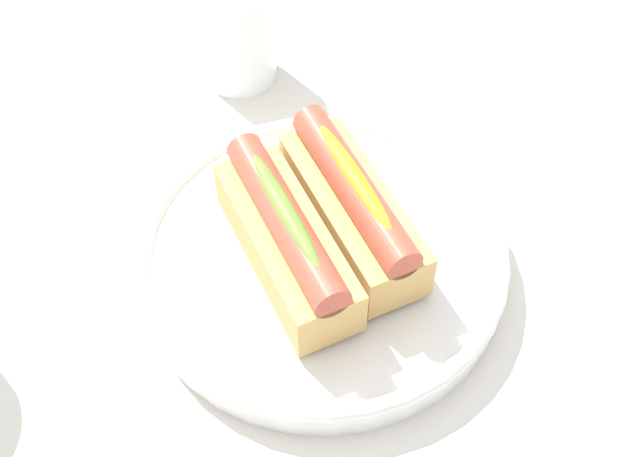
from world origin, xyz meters
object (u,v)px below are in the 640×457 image
serving_bowl (320,257)px  hotdog_back (286,238)px  hotdog_front (353,206)px  water_glass (237,40)px

serving_bowl → hotdog_back: size_ratio=1.82×
hotdog_front → water_glass: hotdog_front is taller
hotdog_front → water_glass: bearing=0.4°
hotdog_back → hotdog_front: bearing=-82.7°
serving_bowl → hotdog_front: (0.00, -0.03, 0.04)m
hotdog_back → water_glass: hotdog_back is taller
hotdog_front → hotdog_back: size_ratio=1.00×
water_glass → hotdog_back: bearing=167.4°
serving_bowl → hotdog_back: 0.05m
serving_bowl → hotdog_back: (-0.00, 0.03, 0.04)m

